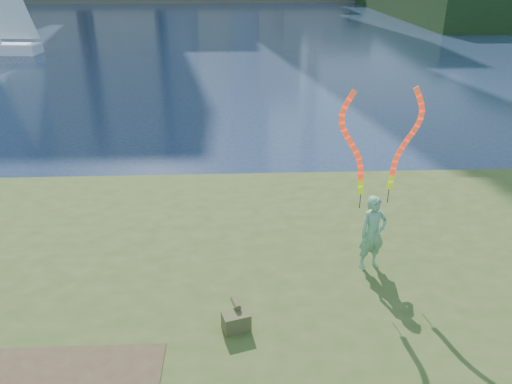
{
  "coord_description": "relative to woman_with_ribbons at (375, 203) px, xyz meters",
  "views": [
    {
      "loc": [
        0.57,
        -8.05,
        6.5
      ],
      "look_at": [
        0.99,
        1.0,
        2.24
      ],
      "focal_mm": 35.0,
      "sensor_mm": 36.0,
      "label": 1
    }
  ],
  "objects": [
    {
      "name": "ground",
      "position": [
        -3.26,
        -0.41,
        -2.22
      ],
      "size": [
        320.0,
        320.0,
        0.0
      ],
      "primitive_type": "plane",
      "color": "#1B2944",
      "rests_on": "ground"
    },
    {
      "name": "woman_with_ribbons",
      "position": [
        0.0,
        0.0,
        0.0
      ],
      "size": [
        1.94,
        0.69,
        3.96
      ],
      "rotation": [
        0.0,
        0.0,
        0.31
      ],
      "color": "#1B752E",
      "rests_on": "grassy_knoll"
    },
    {
      "name": "canvas_bag",
      "position": [
        -2.71,
        -1.78,
        -1.25
      ],
      "size": [
        0.52,
        0.58,
        0.43
      ],
      "rotation": [
        0.0,
        0.0,
        0.29
      ],
      "color": "#4B4D26",
      "rests_on": "grassy_knoll"
    },
    {
      "name": "sailboat",
      "position": [
        -19.49,
        30.29,
        -0.7
      ],
      "size": [
        5.91,
        2.33,
        8.88
      ],
      "rotation": [
        0.0,
        0.0,
        -0.11
      ],
      "color": "white",
      "rests_on": "ground"
    }
  ]
}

